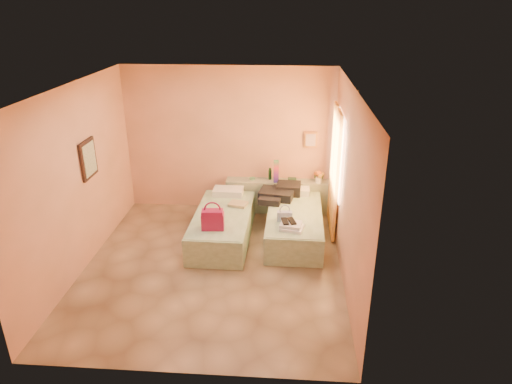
{
  "coord_description": "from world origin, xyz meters",
  "views": [
    {
      "loc": [
        1.12,
        -6.12,
        3.9
      ],
      "look_at": [
        0.62,
        0.85,
        0.93
      ],
      "focal_mm": 32.0,
      "sensor_mm": 36.0,
      "label": 1
    }
  ],
  "objects_px": {
    "headboard_ledge": "(279,196)",
    "green_book": "(292,179)",
    "bed_left": "(223,226)",
    "water_bottle": "(270,174)",
    "bed_right": "(294,224)",
    "towel_stack": "(292,226)",
    "blue_handbag": "(285,216)",
    "magenta_handbag": "(213,219)",
    "flower_vase": "(319,176)"
  },
  "relations": [
    {
      "from": "flower_vase",
      "to": "towel_stack",
      "type": "distance_m",
      "value": 1.77
    },
    {
      "from": "bed_right",
      "to": "green_book",
      "type": "xyz_separation_m",
      "value": [
        -0.05,
        1.13,
        0.41
      ]
    },
    {
      "from": "headboard_ledge",
      "to": "blue_handbag",
      "type": "bearing_deg",
      "value": -84.8
    },
    {
      "from": "bed_left",
      "to": "water_bottle",
      "type": "relative_size",
      "value": 8.95
    },
    {
      "from": "bed_left",
      "to": "magenta_handbag",
      "type": "distance_m",
      "value": 0.72
    },
    {
      "from": "bed_right",
      "to": "towel_stack",
      "type": "xyz_separation_m",
      "value": [
        -0.05,
        -0.67,
        0.3
      ]
    },
    {
      "from": "magenta_handbag",
      "to": "green_book",
      "type": "bearing_deg",
      "value": 51.39
    },
    {
      "from": "headboard_ledge",
      "to": "towel_stack",
      "type": "xyz_separation_m",
      "value": [
        0.25,
        -1.72,
        0.23
      ]
    },
    {
      "from": "bed_left",
      "to": "flower_vase",
      "type": "relative_size",
      "value": 7.23
    },
    {
      "from": "headboard_ledge",
      "to": "towel_stack",
      "type": "relative_size",
      "value": 5.86
    },
    {
      "from": "water_bottle",
      "to": "blue_handbag",
      "type": "relative_size",
      "value": 0.9
    },
    {
      "from": "green_book",
      "to": "towel_stack",
      "type": "xyz_separation_m",
      "value": [
        0.0,
        -1.79,
        -0.11
      ]
    },
    {
      "from": "bed_left",
      "to": "towel_stack",
      "type": "relative_size",
      "value": 5.71
    },
    {
      "from": "bed_right",
      "to": "green_book",
      "type": "distance_m",
      "value": 1.2
    },
    {
      "from": "magenta_handbag",
      "to": "water_bottle",
      "type": "bearing_deg",
      "value": 61.26
    },
    {
      "from": "water_bottle",
      "to": "blue_handbag",
      "type": "xyz_separation_m",
      "value": [
        0.31,
        -1.47,
        -0.18
      ]
    },
    {
      "from": "bed_right",
      "to": "towel_stack",
      "type": "relative_size",
      "value": 5.71
    },
    {
      "from": "magenta_handbag",
      "to": "towel_stack",
      "type": "height_order",
      "value": "magenta_handbag"
    },
    {
      "from": "headboard_ledge",
      "to": "magenta_handbag",
      "type": "xyz_separation_m",
      "value": [
        -1.01,
        -1.79,
        0.34
      ]
    },
    {
      "from": "flower_vase",
      "to": "green_book",
      "type": "bearing_deg",
      "value": 166.95
    },
    {
      "from": "bed_right",
      "to": "magenta_handbag",
      "type": "bearing_deg",
      "value": -149.75
    },
    {
      "from": "towel_stack",
      "to": "headboard_ledge",
      "type": "bearing_deg",
      "value": 98.39
    },
    {
      "from": "blue_handbag",
      "to": "towel_stack",
      "type": "bearing_deg",
      "value": -69.65
    },
    {
      "from": "bed_right",
      "to": "flower_vase",
      "type": "relative_size",
      "value": 7.23
    },
    {
      "from": "bed_right",
      "to": "green_book",
      "type": "bearing_deg",
      "value": 93.65
    },
    {
      "from": "water_bottle",
      "to": "bed_left",
      "type": "bearing_deg",
      "value": -121.2
    },
    {
      "from": "bed_right",
      "to": "magenta_handbag",
      "type": "relative_size",
      "value": 5.62
    },
    {
      "from": "bed_left",
      "to": "towel_stack",
      "type": "height_order",
      "value": "towel_stack"
    },
    {
      "from": "bed_left",
      "to": "magenta_handbag",
      "type": "height_order",
      "value": "magenta_handbag"
    },
    {
      "from": "bed_left",
      "to": "green_book",
      "type": "distance_m",
      "value": 1.8
    },
    {
      "from": "bed_left",
      "to": "water_bottle",
      "type": "bearing_deg",
      "value": 59.76
    },
    {
      "from": "bed_left",
      "to": "flower_vase",
      "type": "height_order",
      "value": "flower_vase"
    },
    {
      "from": "green_book",
      "to": "towel_stack",
      "type": "distance_m",
      "value": 1.8
    },
    {
      "from": "bed_right",
      "to": "water_bottle",
      "type": "xyz_separation_m",
      "value": [
        -0.48,
        1.11,
        0.51
      ]
    },
    {
      "from": "magenta_handbag",
      "to": "towel_stack",
      "type": "bearing_deg",
      "value": -1.42
    },
    {
      "from": "headboard_ledge",
      "to": "bed_left",
      "type": "relative_size",
      "value": 1.02
    },
    {
      "from": "water_bottle",
      "to": "bed_right",
      "type": "bearing_deg",
      "value": -66.46
    },
    {
      "from": "green_book",
      "to": "water_bottle",
      "type": "bearing_deg",
      "value": -179.81
    },
    {
      "from": "headboard_ledge",
      "to": "towel_stack",
      "type": "bearing_deg",
      "value": -81.61
    },
    {
      "from": "bed_right",
      "to": "magenta_handbag",
      "type": "height_order",
      "value": "magenta_handbag"
    },
    {
      "from": "blue_handbag",
      "to": "bed_right",
      "type": "bearing_deg",
      "value": 62.43
    },
    {
      "from": "green_book",
      "to": "headboard_ledge",
      "type": "bearing_deg",
      "value": -164.97
    },
    {
      "from": "water_bottle",
      "to": "green_book",
      "type": "relative_size",
      "value": 1.4
    },
    {
      "from": "bed_left",
      "to": "bed_right",
      "type": "height_order",
      "value": "same"
    },
    {
      "from": "blue_handbag",
      "to": "towel_stack",
      "type": "xyz_separation_m",
      "value": [
        0.12,
        -0.3,
        -0.03
      ]
    },
    {
      "from": "bed_right",
      "to": "water_bottle",
      "type": "relative_size",
      "value": 8.95
    },
    {
      "from": "bed_right",
      "to": "flower_vase",
      "type": "distance_m",
      "value": 1.23
    },
    {
      "from": "headboard_ledge",
      "to": "green_book",
      "type": "relative_size",
      "value": 12.81
    },
    {
      "from": "green_book",
      "to": "magenta_handbag",
      "type": "height_order",
      "value": "magenta_handbag"
    },
    {
      "from": "bed_left",
      "to": "magenta_handbag",
      "type": "bearing_deg",
      "value": -95.41
    }
  ]
}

